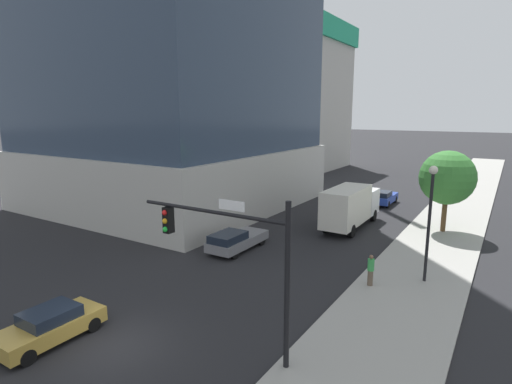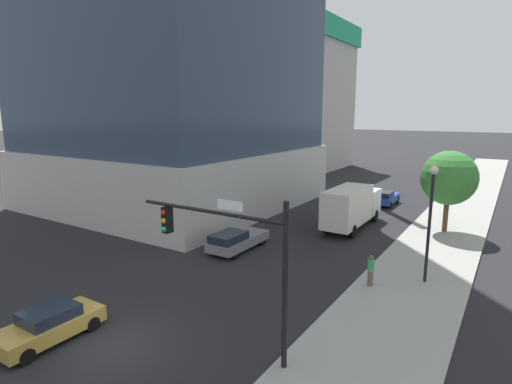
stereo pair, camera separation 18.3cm
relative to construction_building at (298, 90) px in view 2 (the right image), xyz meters
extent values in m
plane|color=black|center=(17.85, -50.92, -12.39)|extent=(400.00, 400.00, 0.00)
cube|color=#9E9B93|center=(26.54, -30.92, -12.32)|extent=(5.27, 120.00, 0.15)
cube|color=#B2AFA8|center=(1.80, -30.03, -9.68)|extent=(22.48, 22.63, 5.42)
cube|color=#B2AFA8|center=(-0.03, 0.03, -1.30)|extent=(13.63, 15.13, 22.17)
cube|color=#1E9E70|center=(-0.03, 0.03, 8.28)|extent=(14.45, 16.04, 3.00)
cube|color=red|center=(4.06, -4.51, 3.31)|extent=(0.90, 0.90, 31.40)
cylinder|color=black|center=(24.31, -48.68, -9.27)|extent=(0.20, 0.20, 5.95)
cylinder|color=black|center=(21.07, -48.68, -7.06)|extent=(6.49, 0.14, 0.14)
cube|color=black|center=(18.94, -48.68, -7.69)|extent=(0.32, 0.36, 1.05)
sphere|color=red|center=(18.94, -48.87, -7.35)|extent=(0.22, 0.22, 0.22)
sphere|color=orange|center=(18.94, -48.87, -7.69)|extent=(0.22, 0.22, 0.22)
sphere|color=green|center=(18.94, -48.87, -8.03)|extent=(0.22, 0.22, 0.22)
cube|color=white|center=(22.04, -48.68, -6.71)|extent=(1.10, 0.04, 0.36)
cylinder|color=black|center=(27.02, -38.19, -9.37)|extent=(0.16, 0.16, 5.74)
sphere|color=silver|center=(27.02, -38.19, -6.32)|extent=(0.44, 0.44, 0.44)
cylinder|color=brown|center=(26.43, -27.63, -10.96)|extent=(0.36, 0.36, 2.57)
sphere|color=#387F33|center=(26.43, -27.63, -8.18)|extent=(3.97, 3.97, 3.97)
cube|color=slate|center=(15.53, -38.89, -11.80)|extent=(1.91, 4.76, 0.59)
cube|color=#19212D|center=(15.53, -40.00, -11.26)|extent=(1.60, 2.38, 0.50)
cylinder|color=black|center=(14.69, -37.27, -12.05)|extent=(0.22, 0.69, 0.69)
cylinder|color=black|center=(16.37, -37.27, -12.05)|extent=(0.22, 0.69, 0.69)
cylinder|color=black|center=(14.69, -40.51, -12.05)|extent=(0.22, 0.69, 0.69)
cylinder|color=black|center=(16.37, -40.51, -12.05)|extent=(0.22, 0.69, 0.69)
cube|color=#AD8938|center=(15.53, -51.98, -11.83)|extent=(1.79, 4.03, 0.62)
cube|color=#19212D|center=(15.53, -51.92, -11.28)|extent=(1.50, 1.99, 0.47)
cylinder|color=black|center=(14.74, -50.60, -12.09)|extent=(0.22, 0.61, 0.61)
cylinder|color=black|center=(16.32, -50.60, -12.09)|extent=(0.22, 0.61, 0.61)
cylinder|color=black|center=(14.74, -53.35, -12.09)|extent=(0.22, 0.61, 0.61)
cylinder|color=black|center=(16.32, -53.35, -12.09)|extent=(0.22, 0.61, 0.61)
cube|color=#233D9E|center=(20.04, -20.17, -11.77)|extent=(1.74, 4.15, 0.67)
cube|color=#19212D|center=(20.04, -20.96, -11.21)|extent=(1.46, 1.98, 0.46)
cylinder|color=black|center=(19.27, -18.76, -12.05)|extent=(0.22, 0.67, 0.67)
cylinder|color=black|center=(20.80, -18.76, -12.05)|extent=(0.22, 0.67, 0.67)
cylinder|color=black|center=(19.27, -21.58, -12.05)|extent=(0.22, 0.67, 0.67)
cylinder|color=black|center=(20.80, -21.58, -12.05)|extent=(0.22, 0.67, 0.67)
cube|color=silver|center=(20.04, -26.98, -10.79)|extent=(2.20, 2.21, 2.05)
cube|color=silver|center=(20.04, -31.00, -10.45)|extent=(2.20, 5.53, 2.72)
cylinder|color=black|center=(19.07, -26.98, -11.91)|extent=(0.30, 0.96, 0.96)
cylinder|color=black|center=(21.01, -26.98, -11.91)|extent=(0.30, 0.96, 0.96)
cylinder|color=black|center=(19.07, -32.38, -11.91)|extent=(0.30, 0.96, 0.96)
cylinder|color=black|center=(21.01, -32.38, -11.91)|extent=(0.30, 0.96, 0.96)
cylinder|color=brown|center=(24.74, -40.28, -11.84)|extent=(0.28, 0.28, 0.80)
cylinder|color=green|center=(24.74, -40.28, -11.13)|extent=(0.34, 0.34, 0.62)
sphere|color=brown|center=(24.74, -40.28, -10.71)|extent=(0.22, 0.22, 0.22)
camera|label=1|loc=(30.31, -60.24, -3.45)|focal=28.81mm
camera|label=2|loc=(30.47, -60.14, -3.45)|focal=28.81mm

